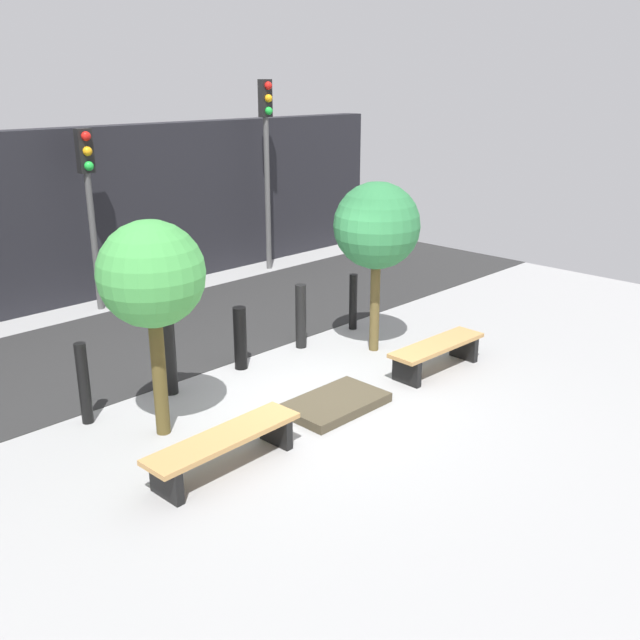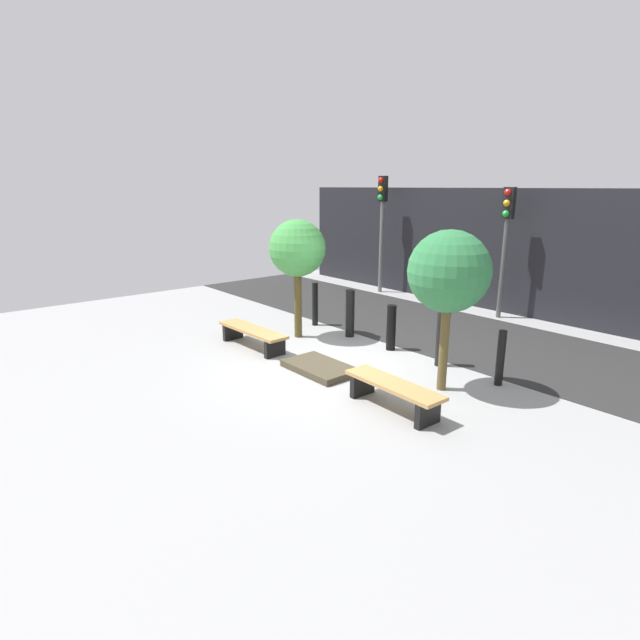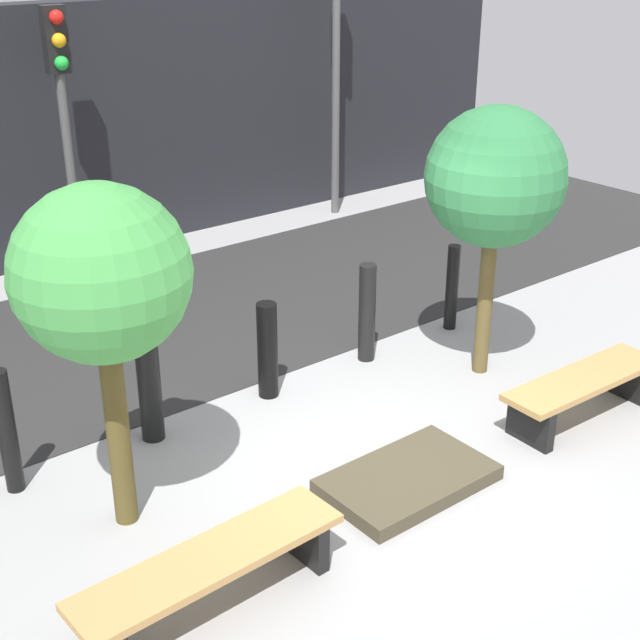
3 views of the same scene
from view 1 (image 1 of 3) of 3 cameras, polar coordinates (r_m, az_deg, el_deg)
name	(u,v)px [view 1 (image 1 of 3)]	position (r m, az deg, el deg)	size (l,w,h in m)	color
ground_plane	(318,401)	(9.83, -0.14, -6.47)	(18.00, 18.00, 0.00)	#959595
road_strip	(164,335)	(12.55, -12.38, -1.17)	(18.00, 3.68, 0.01)	#282828
building_facade	(71,217)	(14.64, -19.31, 7.78)	(16.20, 0.50, 3.33)	black
bench_left	(224,444)	(8.16, -7.66, -9.81)	(1.96, 0.54, 0.42)	black
bench_right	(437,351)	(10.84, 9.34, -2.44)	(1.77, 0.53, 0.44)	black
planter_bed	(335,403)	(9.61, 1.20, -6.69)	(1.39, 0.85, 0.13)	#453D2C
tree_behind_left_bench	(152,277)	(8.48, -13.33, 3.41)	(1.26, 1.26, 2.68)	#50431F
tree_behind_right_bench	(377,227)	(11.08, 4.57, 7.45)	(1.35, 1.35, 2.72)	brown
bollard_far_left	(84,384)	(9.50, -18.37, -4.85)	(0.15, 0.15, 1.08)	black
bollard_left	(169,357)	(10.07, -12.01, -2.87)	(0.21, 0.21, 1.10)	black
bollard_center	(240,338)	(10.78, -6.40, -1.45)	(0.20, 0.20, 0.97)	black
bollard_right	(301,316)	(11.56, -1.54, 0.30)	(0.18, 0.18, 1.06)	black
bollard_far_right	(353,302)	(12.44, 2.67, 1.46)	(0.14, 0.14, 0.99)	black
traffic_light_mid_west	(89,187)	(13.80, -18.02, 10.11)	(0.28, 0.27, 3.35)	#4B4B4B
traffic_light_mid_east	(267,142)	(16.18, -4.29, 13.98)	(0.28, 0.27, 4.18)	#515151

